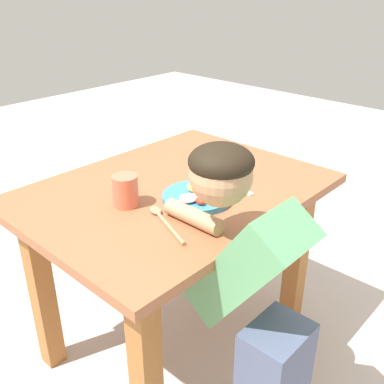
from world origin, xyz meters
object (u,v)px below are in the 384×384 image
Objects in this scene: drinking_cup at (125,191)px; person at (252,302)px; fork at (233,184)px; spoon at (163,219)px; plate at (197,196)px.

drinking_cup is 0.10× the size of person.
drinking_cup is (-0.35, 0.15, 0.05)m from fork.
person is (0.06, -0.46, -0.21)m from drinking_cup.
plate is at bearing -62.64° from spoon.
drinking_cup is at bearing 96.91° from person.
fork is at bearing -24.04° from drinking_cup.
person reaches higher than fork.
person is (0.05, -0.30, -0.17)m from spoon.
drinking_cup is (-0.01, 0.16, 0.04)m from spoon.
drinking_cup is 0.51m from person.
spoon is (-0.17, -0.02, -0.01)m from plate.
plate is 1.07× the size of fork.
plate is 0.23× the size of person.
fork is 0.34m from spoon.
drinking_cup is at bearing 79.72° from fork.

